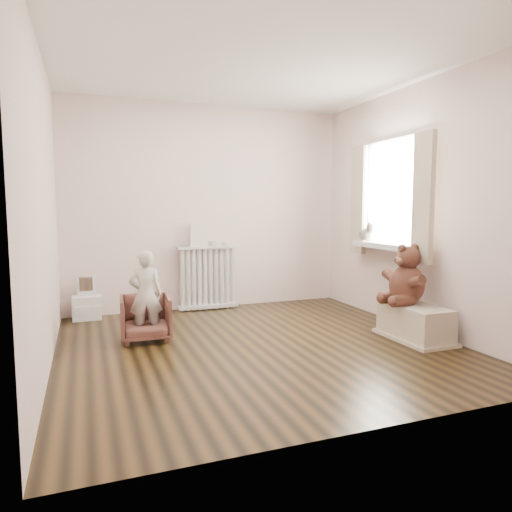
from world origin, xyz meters
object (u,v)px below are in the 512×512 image
object	(u,v)px
toy_bench	(415,319)
plush_cat	(367,233)
toy_vanity	(86,296)
child	(146,295)
armchair	(145,318)
radiator	(208,279)
teddy_bear	(407,271)

from	to	relation	value
toy_bench	plush_cat	size ratio (longest dim) A/B	2.70
toy_vanity	plush_cat	xyz separation A→B (m)	(3.17, -0.95, 0.72)
toy_bench	child	bearing A→B (deg)	160.90
toy_vanity	plush_cat	bearing A→B (deg)	-16.68
armchair	toy_bench	world-z (taller)	armchair
radiator	toy_bench	xyz separation A→B (m)	(1.57, -2.05, -0.19)
radiator	teddy_bear	size ratio (longest dim) A/B	1.39
toy_vanity	armchair	world-z (taller)	toy_vanity
child	plush_cat	distance (m)	2.70
toy_vanity	plush_cat	distance (m)	3.39
toy_bench	plush_cat	xyz separation A→B (m)	(0.14, 1.07, 0.80)
toy_bench	teddy_bear	bearing A→B (deg)	98.57
toy_bench	plush_cat	world-z (taller)	plush_cat
radiator	toy_vanity	xyz separation A→B (m)	(-1.46, -0.03, -0.11)
child	teddy_bear	size ratio (longest dim) A/B	1.48
toy_bench	radiator	bearing A→B (deg)	127.46
child	toy_bench	distance (m)	2.65
teddy_bear	plush_cat	bearing A→B (deg)	77.41
armchair	toy_bench	bearing A→B (deg)	-16.54
toy_vanity	armchair	size ratio (longest dim) A/B	1.04
armchair	toy_vanity	bearing A→B (deg)	119.57
toy_bench	toy_vanity	bearing A→B (deg)	146.37
armchair	child	distance (m)	0.24
radiator	toy_vanity	world-z (taller)	radiator
toy_bench	plush_cat	bearing A→B (deg)	82.52
radiator	plush_cat	bearing A→B (deg)	-29.85
toy_bench	teddy_bear	world-z (taller)	teddy_bear
radiator	toy_vanity	distance (m)	1.47
plush_cat	child	bearing A→B (deg)	164.21
toy_vanity	teddy_bear	bearing A→B (deg)	-32.26
toy_vanity	plush_cat	world-z (taller)	plush_cat
child	toy_vanity	bearing A→B (deg)	-61.42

